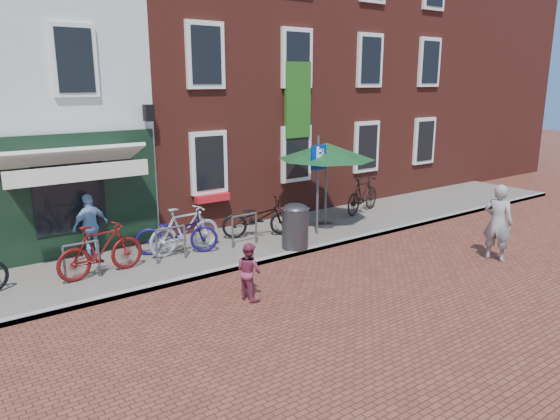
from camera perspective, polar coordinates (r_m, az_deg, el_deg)
ground at (r=12.17m, az=-2.79°, el=-6.15°), size 80.00×80.00×0.00m
sidewalk at (r=13.86m, az=-2.77°, el=-3.40°), size 24.00×3.00×0.10m
building_brick_mid at (r=18.53m, az=-10.07°, el=16.26°), size 6.00×8.00×10.00m
building_brick_right at (r=21.88m, az=4.72°, el=16.02°), size 6.00×8.00×10.00m
filler_right at (r=26.57m, az=15.70°, el=14.10°), size 7.00×8.00×9.00m
litter_bin at (r=12.97m, az=1.67°, el=-1.49°), size 0.66×0.66×1.21m
parking_sign at (r=13.97m, az=4.16°, el=4.16°), size 0.50×0.08×2.66m
parasol at (r=14.66m, az=5.09°, el=6.73°), size 2.70×2.70×2.50m
woman at (r=13.36m, az=22.58°, el=-1.27°), size 0.59×0.76×1.84m
boy at (r=10.26m, az=-3.39°, el=-6.65°), size 0.51×0.61×1.14m
cafe_person at (r=13.05m, az=-19.89°, el=-1.62°), size 0.96×0.61×1.53m
bicycle_1 at (r=11.80m, az=-18.90°, el=-4.11°), size 1.95×0.73×1.14m
bicycle_2 at (r=12.83m, az=-11.18°, el=-2.45°), size 2.06×1.47×1.03m
bicycle_3 at (r=12.85m, az=-10.29°, el=-2.12°), size 1.93×0.66×1.14m
bicycle_4 at (r=13.97m, az=-2.37°, el=-0.86°), size 2.08×1.34×1.03m
bicycle_5 at (r=16.72m, az=8.98°, el=1.65°), size 1.98×1.07×1.14m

